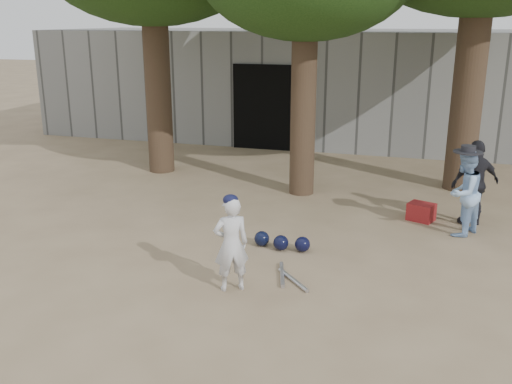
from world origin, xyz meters
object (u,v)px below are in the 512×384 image
(boy_player, at_px, (231,244))
(red_bag, at_px, (421,212))
(spectator_blue, at_px, (463,193))
(spectator_dark, at_px, (475,183))

(boy_player, height_order, red_bag, boy_player)
(spectator_blue, xyz_separation_m, red_bag, (-0.60, 0.52, -0.54))
(spectator_dark, bearing_deg, spectator_blue, 40.33)
(spectator_dark, bearing_deg, red_bag, -26.80)
(spectator_dark, height_order, red_bag, spectator_dark)
(boy_player, height_order, spectator_blue, spectator_blue)
(red_bag, bearing_deg, boy_player, -124.03)
(spectator_blue, bearing_deg, boy_player, -14.34)
(spectator_blue, height_order, spectator_dark, spectator_dark)
(spectator_blue, bearing_deg, spectator_dark, -169.62)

